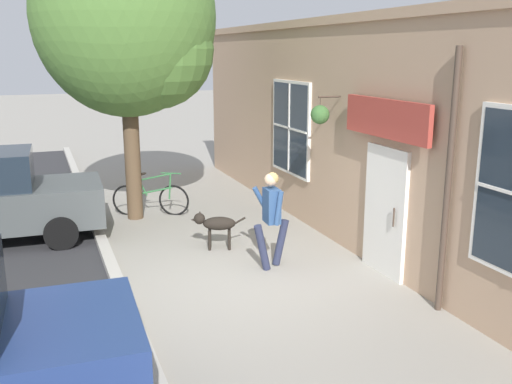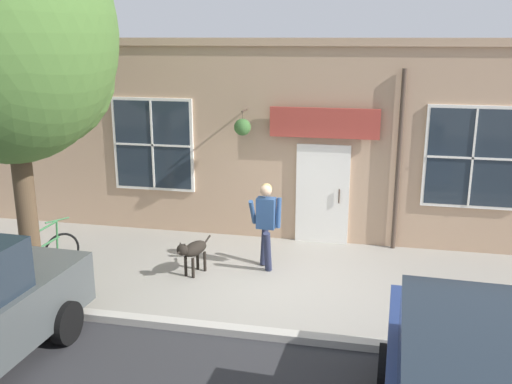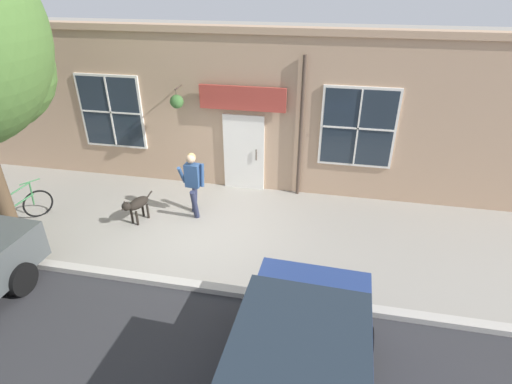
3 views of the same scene
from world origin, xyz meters
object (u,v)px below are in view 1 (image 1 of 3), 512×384
Objects in this scene: street_tree_by_curb at (132,24)px; leaning_bicycle at (151,198)px; pedestrian_walking at (272,211)px; dog_on_leash at (216,224)px.

street_tree_by_curb is 3.73m from leaning_bicycle.
street_tree_by_curb is at bearing -67.93° from pedestrian_walking.
street_tree_by_curb is at bearing -69.71° from dog_on_leash.
street_tree_by_curb is (0.93, -2.53, 3.62)m from dog_on_leash.
pedestrian_walking is 1.69× the size of dog_on_leash.
pedestrian_walking is at bearing 107.93° from leaning_bicycle.
street_tree_by_curb reaches higher than pedestrian_walking.
leaning_bicycle is at bearing -146.72° from street_tree_by_curb.
street_tree_by_curb is (1.53, -3.76, 3.12)m from pedestrian_walking.
dog_on_leash is at bearing 110.29° from street_tree_by_curb.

